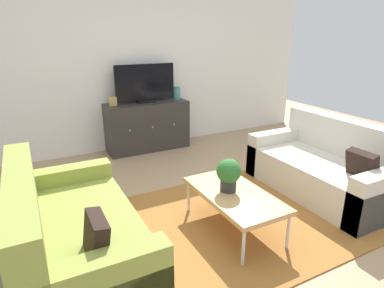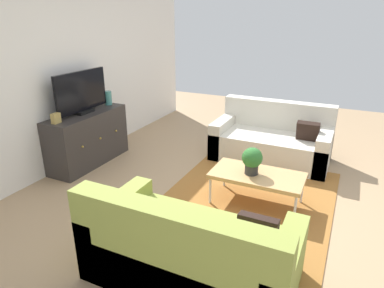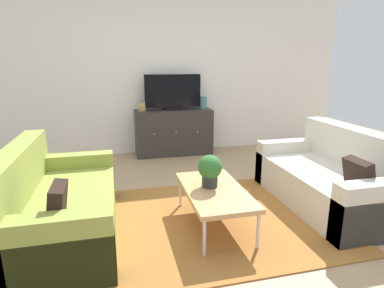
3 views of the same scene
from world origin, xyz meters
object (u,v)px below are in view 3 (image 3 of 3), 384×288
object	(u,v)px
tv_console	(174,132)
glass_vase	(203,103)
couch_left_side	(53,209)
flat_screen_tv	(173,92)
potted_plant	(210,169)
mantel_clock	(142,107)
coffee_table	(214,192)
couch_right_side	(333,181)

from	to	relation	value
tv_console	glass_vase	bearing A→B (deg)	0.00
couch_left_side	flat_screen_tv	distance (m)	2.95
potted_plant	mantel_clock	xyz separation A→B (m)	(-0.41, 2.46, 0.27)
tv_console	mantel_clock	world-z (taller)	mantel_clock
coffee_table	couch_right_side	bearing A→B (deg)	6.08
couch_right_side	couch_left_side	bearing A→B (deg)	180.00
tv_console	mantel_clock	distance (m)	0.69
mantel_clock	potted_plant	bearing A→B (deg)	-80.45
glass_vase	potted_plant	bearing A→B (deg)	-104.35
mantel_clock	tv_console	bearing A→B (deg)	-0.00
couch_left_side	mantel_clock	bearing A→B (deg)	66.82
couch_right_side	potted_plant	xyz separation A→B (m)	(-1.45, -0.09, 0.28)
couch_right_side	mantel_clock	distance (m)	3.07
coffee_table	tv_console	world-z (taller)	tv_console
couch_left_side	glass_vase	distance (m)	3.20
tv_console	glass_vase	size ratio (longest dim) A/B	6.16
tv_console	mantel_clock	xyz separation A→B (m)	(-0.52, 0.00, 0.44)
glass_vase	flat_screen_tv	bearing A→B (deg)	177.81
potted_plant	tv_console	world-z (taller)	tv_console
potted_plant	glass_vase	xyz separation A→B (m)	(0.63, 2.46, 0.31)
flat_screen_tv	mantel_clock	world-z (taller)	flat_screen_tv
coffee_table	tv_console	bearing A→B (deg)	88.19
coffee_table	mantel_clock	bearing A→B (deg)	99.93
potted_plant	mantel_clock	size ratio (longest dim) A/B	2.39
couch_left_side	coffee_table	distance (m)	1.47
couch_left_side	couch_right_side	size ratio (longest dim) A/B	1.00
flat_screen_tv	mantel_clock	distance (m)	0.57
couch_left_side	potted_plant	xyz separation A→B (m)	(1.43, -0.09, 0.28)
coffee_table	potted_plant	bearing A→B (deg)	113.23
potted_plant	glass_vase	size ratio (longest dim) A/B	1.49
potted_plant	flat_screen_tv	size ratio (longest dim) A/B	0.33
coffee_table	couch_left_side	bearing A→B (deg)	174.08
couch_left_side	couch_right_side	bearing A→B (deg)	0.00
mantel_clock	couch_left_side	bearing A→B (deg)	-113.18
tv_console	glass_vase	xyz separation A→B (m)	(0.52, 0.00, 0.48)
potted_plant	mantel_clock	distance (m)	2.51
potted_plant	flat_screen_tv	bearing A→B (deg)	87.51
couch_right_side	glass_vase	bearing A→B (deg)	109.00
couch_right_side	coffee_table	world-z (taller)	couch_right_side
coffee_table	potted_plant	world-z (taller)	potted_plant
couch_right_side	coffee_table	bearing A→B (deg)	-173.92
glass_vase	tv_console	bearing A→B (deg)	-180.00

